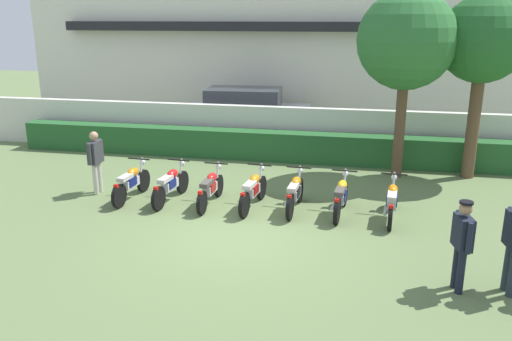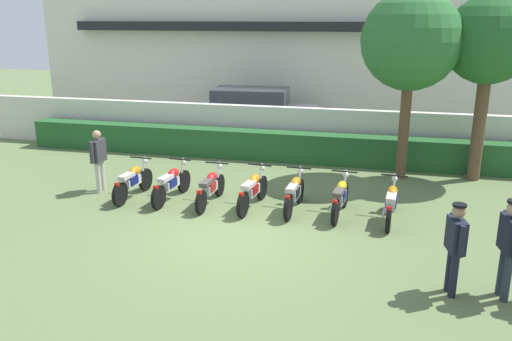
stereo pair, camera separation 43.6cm
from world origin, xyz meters
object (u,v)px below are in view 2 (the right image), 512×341
object	(u,v)px
officer_1	(509,241)
motorcycle_in_row_3	(253,190)
motorcycle_in_row_4	(294,193)
motorcycle_in_row_5	(340,197)
officer_0	(455,242)
parked_car	(255,114)
motorcycle_in_row_0	(133,181)
motorcycle_in_row_1	(171,183)
motorcycle_in_row_6	(391,202)
inspector_person	(98,156)
motorcycle_in_row_2	(210,187)
tree_near_inspector	(411,42)
tree_far_side	(489,42)

from	to	relation	value
officer_1	motorcycle_in_row_3	bearing A→B (deg)	-40.19
motorcycle_in_row_4	motorcycle_in_row_5	xyz separation A→B (m)	(1.08, -0.04, -0.00)
motorcycle_in_row_4	officer_0	world-z (taller)	officer_0
parked_car	motorcycle_in_row_0	xyz separation A→B (m)	(-1.38, -7.24, -0.49)
motorcycle_in_row_1	motorcycle_in_row_6	bearing A→B (deg)	-85.77
inspector_person	officer_0	xyz separation A→B (m)	(8.37, -3.41, -0.04)
motorcycle_in_row_0	motorcycle_in_row_2	size ratio (longest dim) A/B	0.98
motorcycle_in_row_2	motorcycle_in_row_3	size ratio (longest dim) A/B	0.98
inspector_person	officer_1	bearing A→B (deg)	-19.96
motorcycle_in_row_1	motorcycle_in_row_6	distance (m)	5.33
parked_car	motorcycle_in_row_4	bearing A→B (deg)	-72.86
parked_car	motorcycle_in_row_3	bearing A→B (deg)	-80.20
tree_near_inspector	motorcycle_in_row_6	xyz separation A→B (m)	(-0.28, -3.44, -3.36)
motorcycle_in_row_5	tree_near_inspector	bearing A→B (deg)	-17.79
officer_0	motorcycle_in_row_0	bearing A→B (deg)	-34.17
motorcycle_in_row_0	motorcycle_in_row_1	world-z (taller)	motorcycle_in_row_0
inspector_person	tree_far_side	bearing A→B (deg)	19.72
motorcycle_in_row_2	motorcycle_in_row_6	size ratio (longest dim) A/B	0.99
motorcycle_in_row_2	officer_1	bearing A→B (deg)	-115.62
motorcycle_in_row_2	parked_car	bearing A→B (deg)	6.72
motorcycle_in_row_1	motorcycle_in_row_2	xyz separation A→B (m)	(1.04, -0.05, -0.01)
tree_near_inspector	tree_far_side	distance (m)	2.03
tree_near_inspector	tree_far_side	size ratio (longest dim) A/B	1.02
motorcycle_in_row_0	motorcycle_in_row_1	distance (m)	1.02
officer_0	tree_near_inspector	bearing A→B (deg)	-94.95
officer_1	parked_car	bearing A→B (deg)	-65.23
tree_near_inspector	motorcycle_in_row_0	xyz separation A→B (m)	(-6.63, -3.39, -3.35)
motorcycle_in_row_2	motorcycle_in_row_0	bearing A→B (deg)	91.76
tree_near_inspector	motorcycle_in_row_0	bearing A→B (deg)	-152.89
tree_near_inspector	inspector_person	distance (m)	8.77
tree_near_inspector	motorcycle_in_row_4	size ratio (longest dim) A/B	2.80
motorcycle_in_row_2	motorcycle_in_row_6	world-z (taller)	motorcycle_in_row_6
motorcycle_in_row_1	officer_1	size ratio (longest dim) A/B	1.14
motorcycle_in_row_4	inspector_person	xyz separation A→B (m)	(-5.19, 0.22, 0.52)
motorcycle_in_row_4	motorcycle_in_row_6	world-z (taller)	motorcycle_in_row_4
officer_0	inspector_person	bearing A→B (deg)	-33.07
motorcycle_in_row_5	officer_0	distance (m)	3.82
motorcycle_in_row_2	inspector_person	bearing A→B (deg)	86.71
tree_far_side	motorcycle_in_row_0	size ratio (longest dim) A/B	2.71
motorcycle_in_row_3	tree_near_inspector	bearing A→B (deg)	-40.15
motorcycle_in_row_3	officer_0	xyz separation A→B (m)	(4.19, -3.17, 0.48)
inspector_person	motorcycle_in_row_6	bearing A→B (deg)	-2.42
tree_far_side	motorcycle_in_row_5	distance (m)	6.07
motorcycle_in_row_4	motorcycle_in_row_3	bearing A→B (deg)	94.16
parked_car	motorcycle_in_row_4	size ratio (longest dim) A/B	2.51
parked_car	officer_1	bearing A→B (deg)	-60.57
motorcycle_in_row_4	motorcycle_in_row_5	size ratio (longest dim) A/B	1.00
motorcycle_in_row_0	officer_0	world-z (taller)	officer_0
tree_near_inspector	motorcycle_in_row_3	distance (m)	5.90
tree_near_inspector	motorcycle_in_row_1	size ratio (longest dim) A/B	2.67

